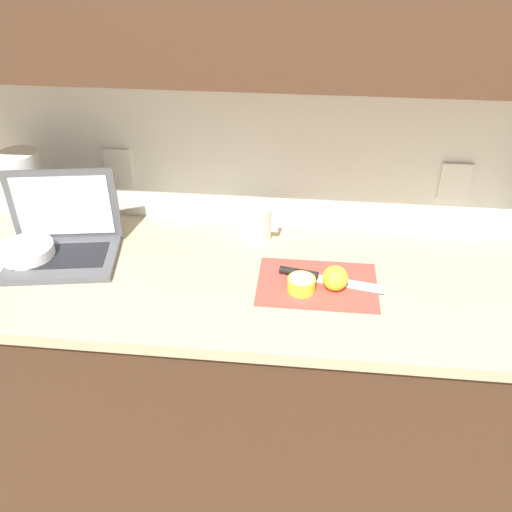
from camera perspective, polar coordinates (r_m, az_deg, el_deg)
ground_plane at (r=2.20m, az=9.35°, el=-21.90°), size 12.00×12.00×0.00m
wall_back at (r=1.51m, az=14.92°, el=23.65°), size 5.20×0.38×2.60m
counter_unit at (r=1.84m, az=11.33°, el=-13.82°), size 2.48×0.61×0.89m
laptop at (r=1.71m, az=-19.63°, el=1.91°), size 0.35×0.28×0.25m
cutting_board at (r=1.52m, az=6.44°, el=-2.97°), size 0.33×0.22×0.01m
knife at (r=1.53m, az=6.00°, el=-2.07°), size 0.30×0.08×0.02m
lemon_half_cut at (r=1.47m, az=4.80°, el=-2.96°), size 0.08×0.08×0.04m
lemon_whole_beside at (r=1.48m, az=8.34°, el=-2.32°), size 0.07×0.07×0.07m
measuring_cup at (r=1.69m, az=0.07°, el=3.46°), size 0.11×0.09×0.11m
bowl_white at (r=1.73m, az=-22.87°, el=0.23°), size 0.15×0.15×0.06m
paper_towel_roll at (r=1.86m, az=-23.02°, el=6.32°), size 0.12×0.12×0.26m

